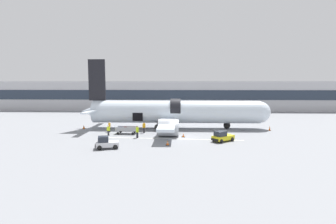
{
  "coord_description": "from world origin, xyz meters",
  "views": [
    {
      "loc": [
        -0.17,
        -37.61,
        7.93
      ],
      "look_at": [
        -1.84,
        3.88,
        3.31
      ],
      "focal_mm": 28.0,
      "sensor_mm": 36.0,
      "label": 1
    }
  ],
  "objects_px": {
    "ground_crew_loader_a": "(144,127)",
    "ground_crew_supervisor": "(109,127)",
    "baggage_tug_lead": "(222,137)",
    "airplane": "(173,112)",
    "ground_crew_driver": "(137,131)",
    "baggage_cart_loading": "(127,130)",
    "baggage_tug_mid": "(106,143)",
    "ground_crew_loader_b": "(108,130)"
  },
  "relations": [
    {
      "from": "airplane",
      "to": "baggage_tug_lead",
      "type": "relative_size",
      "value": 9.77
    },
    {
      "from": "baggage_tug_lead",
      "to": "baggage_tug_mid",
      "type": "distance_m",
      "value": 15.37
    },
    {
      "from": "baggage_tug_lead",
      "to": "airplane",
      "type": "bearing_deg",
      "value": 124.49
    },
    {
      "from": "baggage_tug_lead",
      "to": "ground_crew_supervisor",
      "type": "height_order",
      "value": "ground_crew_supervisor"
    },
    {
      "from": "ground_crew_loader_b",
      "to": "baggage_tug_lead",
      "type": "bearing_deg",
      "value": -11.58
    },
    {
      "from": "baggage_tug_mid",
      "to": "ground_crew_loader_b",
      "type": "height_order",
      "value": "ground_crew_loader_b"
    },
    {
      "from": "airplane",
      "to": "ground_crew_supervisor",
      "type": "bearing_deg",
      "value": -159.92
    },
    {
      "from": "ground_crew_driver",
      "to": "ground_crew_supervisor",
      "type": "xyz_separation_m",
      "value": [
        -5.26,
        4.43,
        -0.06
      ]
    },
    {
      "from": "airplane",
      "to": "ground_crew_loader_a",
      "type": "bearing_deg",
      "value": -136.9
    },
    {
      "from": "ground_crew_loader_a",
      "to": "ground_crew_supervisor",
      "type": "bearing_deg",
      "value": 175.0
    },
    {
      "from": "ground_crew_driver",
      "to": "baggage_cart_loading",
      "type": "bearing_deg",
      "value": 125.23
    },
    {
      "from": "ground_crew_loader_b",
      "to": "ground_crew_driver",
      "type": "xyz_separation_m",
      "value": [
        4.64,
        -1.51,
        0.11
      ]
    },
    {
      "from": "baggage_tug_lead",
      "to": "ground_crew_driver",
      "type": "distance_m",
      "value": 12.08
    },
    {
      "from": "ground_crew_loader_a",
      "to": "ground_crew_loader_b",
      "type": "xyz_separation_m",
      "value": [
        -5.1,
        -2.43,
        -0.09
      ]
    },
    {
      "from": "baggage_cart_loading",
      "to": "ground_crew_loader_a",
      "type": "bearing_deg",
      "value": 19.73
    },
    {
      "from": "baggage_tug_mid",
      "to": "ground_crew_loader_b",
      "type": "xyz_separation_m",
      "value": [
        -1.85,
        7.82,
        0.18
      ]
    },
    {
      "from": "baggage_tug_mid",
      "to": "ground_crew_driver",
      "type": "bearing_deg",
      "value": 66.18
    },
    {
      "from": "baggage_tug_mid",
      "to": "ground_crew_driver",
      "type": "xyz_separation_m",
      "value": [
        2.79,
        6.31,
        0.29
      ]
    },
    {
      "from": "ground_crew_supervisor",
      "to": "baggage_tug_lead",
      "type": "bearing_deg",
      "value": -20.2
    },
    {
      "from": "ground_crew_loader_a",
      "to": "ground_crew_driver",
      "type": "xyz_separation_m",
      "value": [
        -0.46,
        -3.93,
        0.02
      ]
    },
    {
      "from": "ground_crew_supervisor",
      "to": "airplane",
      "type": "bearing_deg",
      "value": 20.08
    },
    {
      "from": "baggage_cart_loading",
      "to": "ground_crew_loader_b",
      "type": "relative_size",
      "value": 2.71
    },
    {
      "from": "ground_crew_loader_a",
      "to": "ground_crew_driver",
      "type": "height_order",
      "value": "ground_crew_driver"
    },
    {
      "from": "ground_crew_driver",
      "to": "baggage_tug_lead",
      "type": "bearing_deg",
      "value": -9.0
    },
    {
      "from": "baggage_tug_mid",
      "to": "baggage_cart_loading",
      "type": "height_order",
      "value": "baggage_tug_mid"
    },
    {
      "from": "airplane",
      "to": "baggage_tug_lead",
      "type": "height_order",
      "value": "airplane"
    },
    {
      "from": "baggage_tug_mid",
      "to": "ground_crew_driver",
      "type": "relative_size",
      "value": 1.71
    },
    {
      "from": "baggage_tug_lead",
      "to": "baggage_tug_mid",
      "type": "relative_size",
      "value": 1.11
    },
    {
      "from": "baggage_tug_lead",
      "to": "baggage_cart_loading",
      "type": "bearing_deg",
      "value": 160.79
    },
    {
      "from": "airplane",
      "to": "ground_crew_loader_b",
      "type": "relative_size",
      "value": 21.01
    },
    {
      "from": "baggage_tug_mid",
      "to": "ground_crew_supervisor",
      "type": "relative_size",
      "value": 1.84
    },
    {
      "from": "baggage_tug_lead",
      "to": "baggage_cart_loading",
      "type": "distance_m",
      "value": 14.88
    },
    {
      "from": "ground_crew_loader_a",
      "to": "ground_crew_supervisor",
      "type": "xyz_separation_m",
      "value": [
        -5.72,
        0.5,
        -0.04
      ]
    },
    {
      "from": "baggage_tug_mid",
      "to": "baggage_cart_loading",
      "type": "relative_size",
      "value": 0.72
    },
    {
      "from": "baggage_tug_mid",
      "to": "ground_crew_loader_a",
      "type": "relative_size",
      "value": 1.75
    },
    {
      "from": "baggage_cart_loading",
      "to": "airplane",
      "type": "bearing_deg",
      "value": 36.0
    },
    {
      "from": "baggage_tug_lead",
      "to": "ground_crew_driver",
      "type": "relative_size",
      "value": 1.89
    },
    {
      "from": "ground_crew_driver",
      "to": "ground_crew_loader_b",
      "type": "bearing_deg",
      "value": 162.01
    },
    {
      "from": "baggage_tug_mid",
      "to": "baggage_tug_lead",
      "type": "bearing_deg",
      "value": 16.72
    },
    {
      "from": "airplane",
      "to": "ground_crew_driver",
      "type": "height_order",
      "value": "airplane"
    },
    {
      "from": "ground_crew_loader_b",
      "to": "baggage_tug_mid",
      "type": "bearing_deg",
      "value": -76.69
    },
    {
      "from": "ground_crew_loader_b",
      "to": "ground_crew_supervisor",
      "type": "height_order",
      "value": "ground_crew_supervisor"
    }
  ]
}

